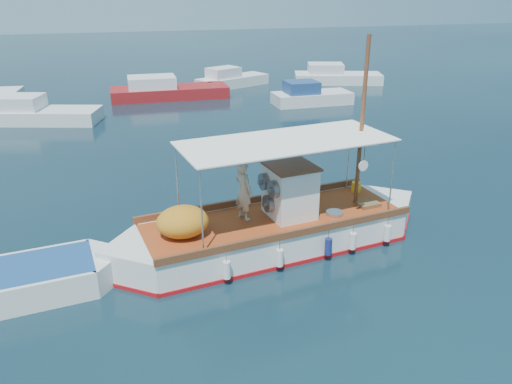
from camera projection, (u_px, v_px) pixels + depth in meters
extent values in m
plane|color=black|center=(275.00, 235.00, 16.46)|extent=(160.00, 160.00, 0.00)
cube|color=white|center=(274.00, 235.00, 15.68)|extent=(8.34, 3.80, 1.18)
cube|color=white|center=(146.00, 262.00, 14.17)|extent=(2.66, 2.66, 1.18)
cube|color=white|center=(379.00, 213.00, 17.18)|extent=(2.66, 2.66, 1.18)
cube|color=#AB1015|center=(274.00, 245.00, 15.81)|extent=(8.46, 3.90, 0.19)
cube|color=#9E3E18|center=(274.00, 219.00, 15.46)|extent=(8.31, 3.59, 0.06)
cube|color=brown|center=(256.00, 199.00, 16.55)|extent=(8.08, 1.27, 0.21)
cube|color=brown|center=(295.00, 233.00, 14.27)|extent=(8.08, 1.27, 0.21)
cube|color=white|center=(290.00, 192.00, 15.34)|extent=(1.47, 1.56, 1.61)
cube|color=brown|center=(291.00, 166.00, 15.02)|extent=(1.59, 1.69, 0.06)
cylinder|color=slate|center=(275.00, 189.00, 14.67)|extent=(0.31, 0.56, 0.54)
cylinder|color=slate|center=(265.00, 181.00, 15.25)|extent=(0.31, 0.56, 0.54)
cylinder|color=slate|center=(269.00, 203.00, 15.18)|extent=(0.31, 0.56, 0.54)
cylinder|color=brown|center=(362.00, 124.00, 15.54)|extent=(0.15, 0.15, 5.36)
cylinder|color=brown|center=(337.00, 140.00, 15.38)|extent=(1.92, 0.36, 0.09)
cylinder|color=silver|center=(177.00, 182.00, 14.98)|extent=(0.05, 0.05, 2.41)
cylinder|color=silver|center=(202.00, 212.00, 12.99)|extent=(0.05, 0.05, 2.41)
cylinder|color=silver|center=(349.00, 156.00, 17.26)|extent=(0.05, 0.05, 2.41)
cylinder|color=silver|center=(392.00, 178.00, 15.27)|extent=(0.05, 0.05, 2.41)
cube|color=white|center=(287.00, 141.00, 14.65)|extent=(6.63, 3.45, 0.04)
ellipsoid|color=orange|center=(183.00, 222.00, 14.19)|extent=(1.67, 1.48, 0.90)
cube|color=#EFAA15|center=(304.00, 198.00, 16.39)|extent=(0.29, 0.23, 0.43)
cylinder|color=#EFAA15|center=(356.00, 187.00, 17.33)|extent=(0.36, 0.36, 0.36)
cube|color=brown|center=(368.00, 204.00, 16.26)|extent=(0.76, 0.58, 0.13)
cylinder|color=#B2B2B2|center=(335.00, 214.00, 15.61)|extent=(0.61, 0.61, 0.13)
cylinder|color=white|center=(363.00, 166.00, 14.71)|extent=(0.32, 0.08, 0.32)
cylinder|color=white|center=(227.00, 270.00, 13.57)|extent=(0.24, 0.24, 0.51)
cylinder|color=navy|center=(328.00, 247.00, 14.77)|extent=(0.24, 0.24, 0.51)
cylinder|color=white|center=(387.00, 233.00, 15.57)|extent=(0.24, 0.24, 0.51)
imported|color=#AEA790|center=(244.00, 191.00, 15.05)|extent=(0.69, 0.80, 1.86)
cube|color=white|center=(95.00, 271.00, 13.90)|extent=(2.01, 2.01, 1.02)
cube|color=silver|center=(37.00, 117.00, 29.87)|extent=(7.73, 4.39, 1.00)
cube|color=silver|center=(16.00, 102.00, 29.54)|extent=(3.40, 2.79, 0.80)
cube|color=maroon|center=(170.00, 94.00, 36.33)|extent=(8.36, 2.91, 1.00)
cube|color=silver|center=(152.00, 82.00, 35.69)|extent=(3.36, 2.42, 0.80)
cube|color=silver|center=(312.00, 100.00, 34.47)|extent=(5.39, 2.26, 1.00)
cube|color=navy|center=(301.00, 87.00, 33.92)|extent=(2.17, 1.90, 0.80)
cube|color=silver|center=(338.00, 79.00, 41.81)|extent=(7.58, 4.60, 1.00)
cube|color=silver|center=(325.00, 68.00, 41.49)|extent=(3.38, 2.96, 0.80)
cube|color=silver|center=(233.00, 83.00, 40.40)|extent=(6.35, 4.39, 1.00)
cube|color=silver|center=(223.00, 73.00, 39.50)|extent=(2.92, 2.57, 0.80)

